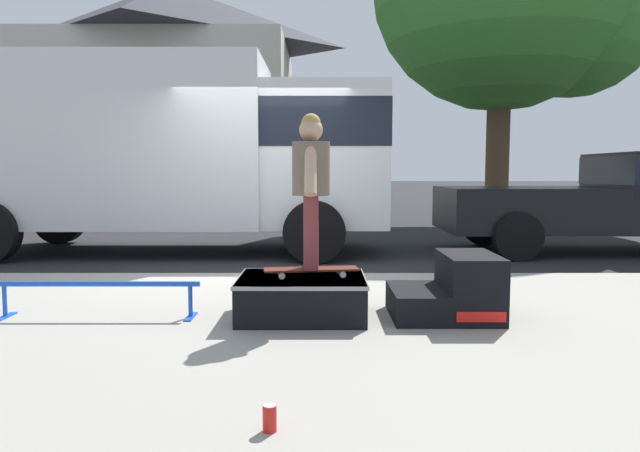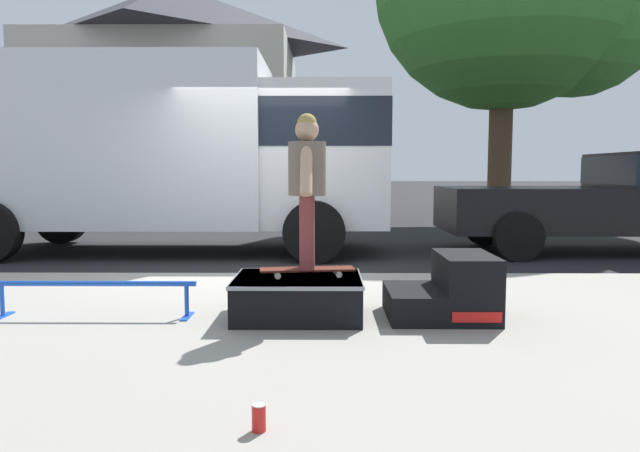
{
  "view_description": "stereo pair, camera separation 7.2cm",
  "coord_description": "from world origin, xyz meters",
  "px_view_note": "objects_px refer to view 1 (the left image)",
  "views": [
    {
      "loc": [
        0.82,
        -7.39,
        1.32
      ],
      "look_at": [
        0.84,
        -0.72,
        0.7
      ],
      "focal_mm": 33.13,
      "sensor_mm": 36.0,
      "label": 1
    },
    {
      "loc": [
        0.89,
        -7.39,
        1.32
      ],
      "look_at": [
        0.84,
        -0.72,
        0.7
      ],
      "focal_mm": 33.13,
      "sensor_mm": 36.0,
      "label": 2
    }
  ],
  "objects_px": {
    "skater_kid": "(310,178)",
    "box_truck": "(169,147)",
    "soda_can": "(268,418)",
    "pickup_truck_black": "(629,197)",
    "kicker_ramp": "(451,291)",
    "skateboard": "(310,270)",
    "grind_rail": "(95,290)",
    "skate_box": "(300,295)"
  },
  "relations": [
    {
      "from": "skater_kid",
      "to": "box_truck",
      "type": "relative_size",
      "value": 0.18
    },
    {
      "from": "box_truck",
      "to": "soda_can",
      "type": "bearing_deg",
      "value": -72.65
    },
    {
      "from": "soda_can",
      "to": "pickup_truck_black",
      "type": "xyz_separation_m",
      "value": [
        5.27,
        6.93,
        0.71
      ]
    },
    {
      "from": "skater_kid",
      "to": "soda_can",
      "type": "distance_m",
      "value": 2.44
    },
    {
      "from": "skater_kid",
      "to": "box_truck",
      "type": "xyz_separation_m",
      "value": [
        -2.33,
        4.77,
        0.43
      ]
    },
    {
      "from": "kicker_ramp",
      "to": "skateboard",
      "type": "relative_size",
      "value": 1.08
    },
    {
      "from": "box_truck",
      "to": "skater_kid",
      "type": "bearing_deg",
      "value": -63.95
    },
    {
      "from": "grind_rail",
      "to": "soda_can",
      "type": "relative_size",
      "value": 13.4
    },
    {
      "from": "grind_rail",
      "to": "kicker_ramp",
      "type": "bearing_deg",
      "value": 0.47
    },
    {
      "from": "skate_box",
      "to": "box_truck",
      "type": "relative_size",
      "value": 0.15
    },
    {
      "from": "box_truck",
      "to": "skate_box",
      "type": "bearing_deg",
      "value": -64.82
    },
    {
      "from": "grind_rail",
      "to": "skater_kid",
      "type": "height_order",
      "value": "skater_kid"
    },
    {
      "from": "kicker_ramp",
      "to": "grind_rail",
      "type": "relative_size",
      "value": 0.51
    },
    {
      "from": "grind_rail",
      "to": "skateboard",
      "type": "bearing_deg",
      "value": 1.57
    },
    {
      "from": "skateboard",
      "to": "soda_can",
      "type": "distance_m",
      "value": 2.21
    },
    {
      "from": "grind_rail",
      "to": "soda_can",
      "type": "xyz_separation_m",
      "value": [
        1.6,
        -2.13,
        -0.17
      ]
    },
    {
      "from": "grind_rail",
      "to": "skateboard",
      "type": "height_order",
      "value": "skateboard"
    },
    {
      "from": "skateboard",
      "to": "kicker_ramp",
      "type": "bearing_deg",
      "value": -1.19
    },
    {
      "from": "grind_rail",
      "to": "soda_can",
      "type": "bearing_deg",
      "value": -53.19
    },
    {
      "from": "soda_can",
      "to": "pickup_truck_black",
      "type": "height_order",
      "value": "pickup_truck_black"
    },
    {
      "from": "skate_box",
      "to": "skater_kid",
      "type": "relative_size",
      "value": 0.83
    },
    {
      "from": "pickup_truck_black",
      "to": "grind_rail",
      "type": "bearing_deg",
      "value": -145.11
    },
    {
      "from": "soda_can",
      "to": "box_truck",
      "type": "xyz_separation_m",
      "value": [
        -2.17,
        6.96,
        1.52
      ]
    },
    {
      "from": "pickup_truck_black",
      "to": "skate_box",
      "type": "bearing_deg",
      "value": -137.43
    },
    {
      "from": "skate_box",
      "to": "grind_rail",
      "type": "height_order",
      "value": "skate_box"
    },
    {
      "from": "skateboard",
      "to": "box_truck",
      "type": "height_order",
      "value": "box_truck"
    },
    {
      "from": "skateboard",
      "to": "pickup_truck_black",
      "type": "distance_m",
      "value": 6.98
    },
    {
      "from": "skate_box",
      "to": "skateboard",
      "type": "height_order",
      "value": "skateboard"
    },
    {
      "from": "skater_kid",
      "to": "skateboard",
      "type": "bearing_deg",
      "value": 116.57
    },
    {
      "from": "skater_kid",
      "to": "pickup_truck_black",
      "type": "distance_m",
      "value": 6.98
    },
    {
      "from": "skate_box",
      "to": "soda_can",
      "type": "xyz_separation_m",
      "value": [
        -0.08,
        -2.16,
        -0.12
      ]
    },
    {
      "from": "grind_rail",
      "to": "box_truck",
      "type": "relative_size",
      "value": 0.24
    },
    {
      "from": "skate_box",
      "to": "box_truck",
      "type": "bearing_deg",
      "value": 115.18
    },
    {
      "from": "skate_box",
      "to": "pickup_truck_black",
      "type": "relative_size",
      "value": 0.18
    },
    {
      "from": "skate_box",
      "to": "kicker_ramp",
      "type": "height_order",
      "value": "kicker_ramp"
    },
    {
      "from": "pickup_truck_black",
      "to": "skater_kid",
      "type": "bearing_deg",
      "value": -137.15
    },
    {
      "from": "soda_can",
      "to": "box_truck",
      "type": "distance_m",
      "value": 7.44
    },
    {
      "from": "skate_box",
      "to": "grind_rail",
      "type": "relative_size",
      "value": 0.62
    },
    {
      "from": "kicker_ramp",
      "to": "box_truck",
      "type": "relative_size",
      "value": 0.12
    },
    {
      "from": "skater_kid",
      "to": "box_truck",
      "type": "height_order",
      "value": "box_truck"
    },
    {
      "from": "skate_box",
      "to": "soda_can",
      "type": "height_order",
      "value": "skate_box"
    },
    {
      "from": "skateboard",
      "to": "skater_kid",
      "type": "height_order",
      "value": "skater_kid"
    }
  ]
}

